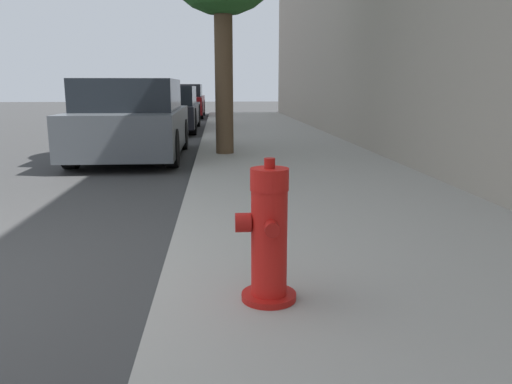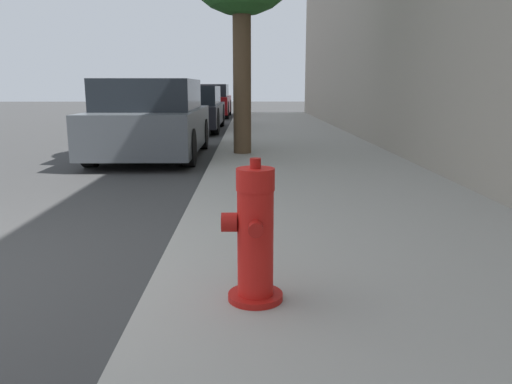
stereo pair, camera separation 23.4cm
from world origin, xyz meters
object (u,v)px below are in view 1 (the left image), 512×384
object	(u,v)px
fire_hydrant	(268,237)
parked_car_mid	(167,109)
parked_car_far	(181,101)
parked_car_near	(132,121)

from	to	relation	value
fire_hydrant	parked_car_mid	bearing A→B (deg)	98.06
parked_car_far	parked_car_near	bearing A→B (deg)	-90.05
fire_hydrant	parked_car_near	xyz separation A→B (m)	(-1.78, 6.52, 0.20)
parked_car_near	parked_car_far	xyz separation A→B (m)	(0.01, 12.03, -0.00)
parked_car_near	parked_car_mid	bearing A→B (deg)	89.44
fire_hydrant	parked_car_mid	distance (m)	12.33
parked_car_far	parked_car_mid	bearing A→B (deg)	-89.59
fire_hydrant	parked_car_mid	world-z (taller)	parked_car_mid
parked_car_near	parked_car_far	distance (m)	12.03
fire_hydrant	parked_car_mid	xyz separation A→B (m)	(-1.73, 12.20, 0.16)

